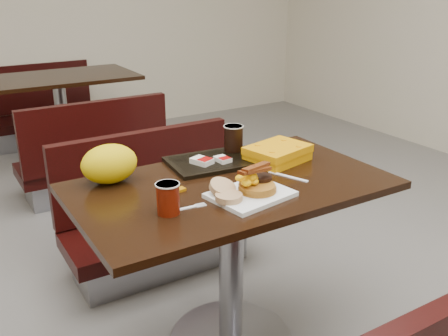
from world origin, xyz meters
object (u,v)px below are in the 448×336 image
knife (288,177)px  clamshell (278,154)px  coffee_cup_near (168,199)px  table_near (231,267)px  tray (213,162)px  coffee_cup_far (233,138)px  paper_bag (109,164)px  pancake_stack (257,187)px  hashbrown_sleeve_left (202,161)px  bench_far_s (89,146)px  platter (250,195)px  bench_near_n (160,208)px  table_far (63,122)px  hashbrown_sleeve_right (223,159)px  fork (183,209)px  bench_far_n (43,106)px

knife → clamshell: clamshell is taller
coffee_cup_near → table_near: bearing=19.7°
tray → coffee_cup_far: coffee_cup_far is taller
knife → paper_bag: 0.69m
pancake_stack → hashbrown_sleeve_left: (-0.03, 0.35, -0.00)m
paper_bag → bench_far_s: bearing=76.6°
paper_bag → platter: bearing=-46.0°
bench_near_n → hashbrown_sleeve_left: (-0.02, -0.50, 0.42)m
bench_far_s → knife: (0.22, -1.97, 0.39)m
table_far → pancake_stack: size_ratio=8.69×
hashbrown_sleeve_left → bench_far_s: bearing=68.9°
table_far → hashbrown_sleeve_right: size_ratio=17.45×
hashbrown_sleeve_right → paper_bag: bearing=167.4°
pancake_stack → hashbrown_sleeve_right: bearing=80.8°
pancake_stack → paper_bag: size_ratio=0.64×
tray → clamshell: bearing=-19.6°
tray → hashbrown_sleeve_left: size_ratio=4.29×
knife → hashbrown_sleeve_right: bearing=-170.2°
hashbrown_sleeve_right → bench_far_s: bearing=87.6°
pancake_stack → table_near: bearing=96.5°
clamshell → fork: bearing=-172.2°
table_near → hashbrown_sleeve_left: bearing=94.6°
bench_far_s → clamshell: clamshell is taller
fork → paper_bag: paper_bag is taller
bench_far_s → table_near: bearing=-90.0°
table_near → bench_far_s: (0.00, 1.90, -0.02)m
bench_near_n → table_near: bearing=-90.0°
coffee_cup_near → hashbrown_sleeve_left: (0.30, 0.32, -0.02)m
bench_near_n → coffee_cup_near: bearing=-111.5°
table_near → pancake_stack: bearing=-83.5°
clamshell → paper_bag: 0.70m
bench_near_n → platter: size_ratio=3.63×
pancake_stack → hashbrown_sleeve_left: pancake_stack is taller
bench_near_n → bench_far_n: bearing=90.0°
bench_near_n → table_far: table_far is taller
platter → hashbrown_sleeve_right: 0.34m
pancake_stack → hashbrown_sleeve_right: (0.05, 0.33, -0.00)m
table_far → coffee_cup_near: (-0.32, -2.72, 0.43)m
coffee_cup_far → paper_bag: size_ratio=0.52×
bench_far_s → clamshell: 1.87m
hashbrown_sleeve_left → bench_far_n: bearing=69.2°
hashbrown_sleeve_right → bench_near_n: bearing=93.0°
coffee_cup_near → knife: 0.55m
table_far → tray: tray is taller
table_far → tray: bearing=-88.9°
bench_far_n → tray: size_ratio=2.75×
bench_near_n → coffee_cup_near: (-0.32, -0.82, 0.44)m
bench_far_n → fork: (-0.27, -3.41, 0.39)m
knife → hashbrown_sleeve_left: 0.36m
coffee_cup_far → table_far: bearing=94.5°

